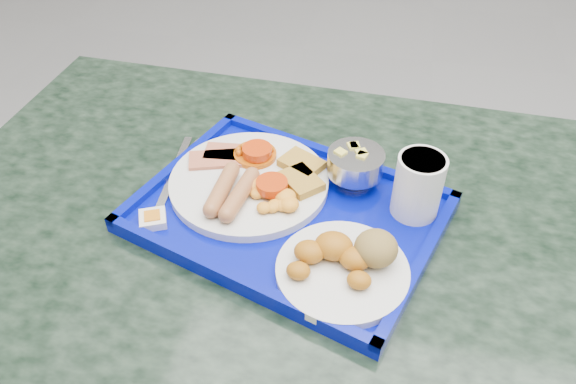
# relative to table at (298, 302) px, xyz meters

# --- Properties ---
(table) EXTENTS (1.27, 0.88, 0.77)m
(table) POSITION_rel_table_xyz_m (0.00, 0.00, 0.00)
(table) COLOR gray
(table) RESTS_ON floor
(tray) EXTENTS (0.54, 0.46, 0.03)m
(tray) POSITION_rel_table_xyz_m (-0.02, 0.01, 0.21)
(tray) COLOR #030D9C
(tray) RESTS_ON table
(main_plate) EXTENTS (0.26, 0.26, 0.04)m
(main_plate) POSITION_rel_table_xyz_m (-0.09, 0.05, 0.23)
(main_plate) COLOR silver
(main_plate) RESTS_ON tray
(bread_plate) EXTENTS (0.19, 0.19, 0.06)m
(bread_plate) POSITION_rel_table_xyz_m (0.08, -0.09, 0.23)
(bread_plate) COLOR silver
(bread_plate) RESTS_ON tray
(fruit_bowl) EXTENTS (0.09, 0.09, 0.06)m
(fruit_bowl) POSITION_rel_table_xyz_m (0.07, 0.10, 0.25)
(fruit_bowl) COLOR #AFAFB1
(fruit_bowl) RESTS_ON tray
(juice_cup) EXTENTS (0.07, 0.07, 0.10)m
(juice_cup) POSITION_rel_table_xyz_m (0.17, 0.05, 0.27)
(juice_cup) COLOR white
(juice_cup) RESTS_ON tray
(spoon) EXTENTS (0.03, 0.16, 0.01)m
(spoon) POSITION_rel_table_xyz_m (-0.21, 0.12, 0.22)
(spoon) COLOR #AFAFB1
(spoon) RESTS_ON tray
(knife) EXTENTS (0.03, 0.19, 0.00)m
(knife) POSITION_rel_table_xyz_m (-0.23, 0.07, 0.22)
(knife) COLOR #AFAFB1
(knife) RESTS_ON tray
(jam_packet) EXTENTS (0.05, 0.05, 0.02)m
(jam_packet) POSITION_rel_table_xyz_m (-0.22, -0.06, 0.22)
(jam_packet) COLOR silver
(jam_packet) RESTS_ON tray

